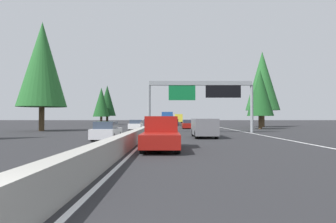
% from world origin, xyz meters
% --- Properties ---
extents(ground_plane, '(320.00, 320.00, 0.00)m').
position_xyz_m(ground_plane, '(60.00, 0.00, 0.00)').
color(ground_plane, '#262628').
extents(median_barrier, '(180.00, 0.56, 0.90)m').
position_xyz_m(median_barrier, '(80.00, 0.30, 0.45)').
color(median_barrier, '#9E9B93').
rests_on(median_barrier, ground).
extents(shoulder_stripe_right, '(160.00, 0.16, 0.01)m').
position_xyz_m(shoulder_stripe_right, '(70.00, -11.52, 0.01)').
color(shoulder_stripe_right, silver).
rests_on(shoulder_stripe_right, ground).
extents(shoulder_stripe_median, '(160.00, 0.16, 0.01)m').
position_xyz_m(shoulder_stripe_median, '(70.00, -0.25, 0.01)').
color(shoulder_stripe_median, silver).
rests_on(shoulder_stripe_median, ground).
extents(sign_gantry_overhead, '(0.50, 12.68, 6.17)m').
position_xyz_m(sign_gantry_overhead, '(33.16, -6.04, 4.91)').
color(sign_gantry_overhead, gray).
rests_on(sign_gantry_overhead, ground).
extents(pickup_distant_a, '(5.60, 2.00, 1.86)m').
position_xyz_m(pickup_distant_a, '(14.58, -1.66, 0.91)').
color(pickup_distant_a, maroon).
rests_on(pickup_distant_a, ground).
extents(minivan_near_center, '(5.00, 1.95, 1.69)m').
position_xyz_m(minivan_near_center, '(24.33, -5.24, 0.95)').
color(minivan_near_center, slate).
rests_on(minivan_near_center, ground).
extents(sedan_mid_right, '(4.40, 1.80, 1.47)m').
position_xyz_m(sedan_mid_right, '(59.96, -1.58, 0.68)').
color(sedan_mid_right, '#AD931E').
rests_on(sedan_mid_right, ground).
extents(box_truck_mid_center, '(8.50, 2.40, 2.95)m').
position_xyz_m(box_truck_mid_center, '(96.08, -5.21, 1.61)').
color(box_truck_mid_center, gold).
rests_on(box_truck_mid_center, ground).
extents(bus_far_center, '(11.50, 2.55, 3.10)m').
position_xyz_m(bus_far_center, '(69.73, -1.68, 1.72)').
color(bus_far_center, '#1E4793').
rests_on(bus_far_center, ground).
extents(sedan_near_right, '(4.40, 1.80, 1.47)m').
position_xyz_m(sedan_near_right, '(45.97, -5.16, 0.68)').
color(sedan_near_right, maroon).
rests_on(sedan_near_right, ground).
extents(oncoming_near, '(4.40, 1.80, 1.47)m').
position_xyz_m(oncoming_near, '(21.56, 2.95, 0.68)').
color(oncoming_near, silver).
rests_on(oncoming_near, ground).
extents(oncoming_far, '(4.40, 1.80, 1.47)m').
position_xyz_m(oncoming_far, '(41.86, 2.87, 0.68)').
color(oncoming_far, white).
rests_on(oncoming_far, ground).
extents(conifer_right_near, '(4.14, 4.14, 9.41)m').
position_xyz_m(conifer_right_near, '(44.66, -16.56, 5.71)').
color(conifer_right_near, '#4C3823').
rests_on(conifer_right_near, ground).
extents(conifer_right_mid, '(6.49, 6.49, 14.75)m').
position_xyz_m(conifer_right_mid, '(55.41, -20.31, 8.97)').
color(conifer_right_mid, '#4C3823').
rests_on(conifer_right_mid, ground).
extents(conifer_left_near, '(6.50, 6.50, 14.78)m').
position_xyz_m(conifer_left_near, '(37.47, 15.07, 8.99)').
color(conifer_left_near, '#4C3823').
rests_on(conifer_left_near, ground).
extents(conifer_left_mid, '(4.15, 4.15, 9.43)m').
position_xyz_m(conifer_left_mid, '(72.35, 15.04, 5.72)').
color(conifer_left_mid, '#4C3823').
rests_on(conifer_left_mid, ground).
extents(conifer_left_far, '(4.55, 4.55, 10.35)m').
position_xyz_m(conifer_left_far, '(75.88, 14.29, 6.29)').
color(conifer_left_far, '#4C3823').
rests_on(conifer_left_far, ground).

